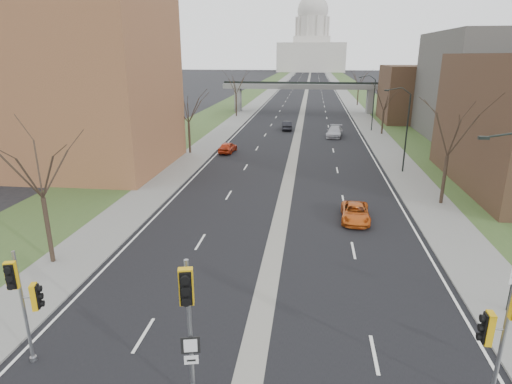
% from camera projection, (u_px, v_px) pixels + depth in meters
% --- Properties ---
extents(ground, '(700.00, 700.00, 0.00)m').
position_uv_depth(ground, '(248.00, 378.00, 16.48)').
color(ground, black).
rests_on(ground, ground).
extents(road_surface, '(20.00, 600.00, 0.01)m').
position_uv_depth(road_surface, '(307.00, 88.00, 158.09)').
color(road_surface, black).
rests_on(road_surface, ground).
extents(median_strip, '(1.20, 600.00, 0.02)m').
position_uv_depth(median_strip, '(307.00, 88.00, 158.09)').
color(median_strip, gray).
rests_on(median_strip, ground).
extents(sidewalk_right, '(4.00, 600.00, 0.12)m').
position_uv_depth(sidewalk_right, '(340.00, 89.00, 156.61)').
color(sidewalk_right, gray).
rests_on(sidewalk_right, ground).
extents(sidewalk_left, '(4.00, 600.00, 0.12)m').
position_uv_depth(sidewalk_left, '(275.00, 88.00, 159.54)').
color(sidewalk_left, gray).
rests_on(sidewalk_left, ground).
extents(grass_verge_right, '(8.00, 600.00, 0.10)m').
position_uv_depth(grass_verge_right, '(357.00, 89.00, 155.88)').
color(grass_verge_right, '#314720').
rests_on(grass_verge_right, ground).
extents(grass_verge_left, '(8.00, 600.00, 0.10)m').
position_uv_depth(grass_verge_left, '(259.00, 88.00, 160.27)').
color(grass_verge_left, '#314720').
rests_on(grass_verge_left, ground).
extents(apartment_building, '(25.00, 16.00, 22.00)m').
position_uv_depth(apartment_building, '(43.00, 64.00, 44.61)').
color(apartment_building, '#97603C').
rests_on(apartment_building, ground).
extents(commercial_block_mid, '(18.00, 22.00, 15.00)m').
position_uv_depth(commercial_block_mid, '(499.00, 88.00, 59.86)').
color(commercial_block_mid, '#52504B').
rests_on(commercial_block_mid, ground).
extents(commercial_block_far, '(14.00, 14.00, 10.00)m').
position_uv_depth(commercial_block_far, '(422.00, 94.00, 78.35)').
color(commercial_block_far, '#4F3825').
rests_on(commercial_block_far, ground).
extents(pedestrian_bridge, '(34.00, 3.00, 6.45)m').
position_uv_depth(pedestrian_bridge, '(303.00, 90.00, 90.52)').
color(pedestrian_bridge, slate).
rests_on(pedestrian_bridge, ground).
extents(capitol, '(48.00, 42.00, 55.75)m').
position_uv_depth(capitol, '(312.00, 45.00, 312.88)').
color(capitol, beige).
rests_on(capitol, ground).
extents(streetlight_mid, '(2.61, 0.20, 8.70)m').
position_uv_depth(streetlight_mid, '(401.00, 106.00, 43.22)').
color(streetlight_mid, black).
rests_on(streetlight_mid, sidewalk_right).
extents(streetlight_far, '(2.61, 0.20, 8.70)m').
position_uv_depth(streetlight_far, '(370.00, 87.00, 67.77)').
color(streetlight_far, black).
rests_on(streetlight_far, sidewalk_right).
extents(tree_left_a, '(7.20, 7.20, 9.40)m').
position_uv_depth(tree_left_a, '(36.00, 155.00, 23.59)').
color(tree_left_a, '#382B21').
rests_on(tree_left_a, sidewalk_left).
extents(tree_left_b, '(6.75, 6.75, 8.81)m').
position_uv_depth(tree_left_b, '(188.00, 103.00, 52.04)').
color(tree_left_b, '#382B21').
rests_on(tree_left_b, sidewalk_left).
extents(tree_left_c, '(7.65, 7.65, 9.99)m').
position_uv_depth(tree_left_c, '(236.00, 81.00, 83.88)').
color(tree_left_c, '#382B21').
rests_on(tree_left_c, sidewalk_left).
extents(tree_right_a, '(7.20, 7.20, 9.40)m').
position_uv_depth(tree_right_a, '(452.00, 125.00, 33.63)').
color(tree_right_a, '#382B21').
rests_on(tree_right_a, sidewalk_right).
extents(tree_right_b, '(6.30, 6.30, 8.22)m').
position_uv_depth(tree_right_b, '(385.00, 97.00, 65.04)').
color(tree_right_b, '#382B21').
rests_on(tree_right_b, sidewalk_right).
extents(tree_right_c, '(7.65, 7.65, 9.99)m').
position_uv_depth(tree_right_c, '(359.00, 76.00, 102.42)').
color(tree_right_c, '#382B21').
rests_on(tree_right_c, sidewalk_right).
extents(signal_pole_left, '(0.82, 1.07, 4.91)m').
position_uv_depth(signal_pole_left, '(24.00, 293.00, 16.30)').
color(signal_pole_left, gray).
rests_on(signal_pole_left, ground).
extents(signal_pole_median, '(0.72, 0.94, 5.65)m').
position_uv_depth(signal_pole_median, '(188.00, 312.00, 13.87)').
color(signal_pole_median, gray).
rests_on(signal_pole_median, ground).
extents(signal_pole_right, '(0.93, 0.94, 5.32)m').
position_uv_depth(signal_pole_right, '(503.00, 325.00, 13.96)').
color(signal_pole_right, gray).
rests_on(signal_pole_right, ground).
extents(car_left_near, '(2.04, 4.19, 1.37)m').
position_uv_depth(car_left_near, '(228.00, 147.00, 54.26)').
color(car_left_near, red).
rests_on(car_left_near, ground).
extents(car_left_far, '(1.98, 4.57, 1.46)m').
position_uv_depth(car_left_far, '(287.00, 125.00, 70.67)').
color(car_left_far, black).
rests_on(car_left_far, ground).
extents(car_right_near, '(2.26, 4.53, 1.23)m').
position_uv_depth(car_right_near, '(355.00, 213.00, 31.99)').
color(car_right_near, '#C65415').
rests_on(car_right_near, ground).
extents(car_right_mid, '(2.88, 5.66, 1.57)m').
position_uv_depth(car_right_mid, '(335.00, 132.00, 64.66)').
color(car_right_mid, '#AFAFB7').
rests_on(car_right_mid, ground).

